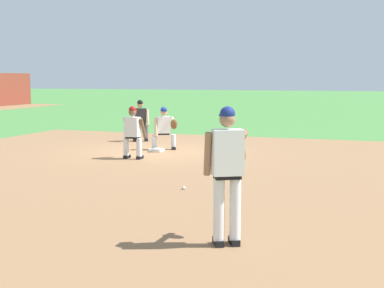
% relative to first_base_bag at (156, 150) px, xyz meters
% --- Properties ---
extents(ground_plane, '(160.00, 160.00, 0.00)m').
position_rel_first_base_bag_xyz_m(ground_plane, '(0.00, 0.00, -0.04)').
color(ground_plane, '#47843D').
extents(infield_dirt_patch, '(18.00, 18.00, 0.01)m').
position_rel_first_base_bag_xyz_m(infield_dirt_patch, '(-4.08, -2.23, -0.04)').
color(infield_dirt_patch, '#936B47').
rests_on(infield_dirt_patch, ground).
extents(first_base_bag, '(0.38, 0.38, 0.09)m').
position_rel_first_base_bag_xyz_m(first_base_bag, '(0.00, 0.00, 0.00)').
color(first_base_bag, white).
rests_on(first_base_bag, ground).
extents(baseball, '(0.07, 0.07, 0.07)m').
position_rel_first_base_bag_xyz_m(baseball, '(-4.96, -2.69, -0.01)').
color(baseball, white).
rests_on(baseball, ground).
extents(pitcher, '(0.83, 0.58, 1.86)m').
position_rel_first_base_bag_xyz_m(pitcher, '(-8.12, -4.45, 1.01)').
color(pitcher, black).
rests_on(pitcher, ground).
extents(first_baseman, '(0.83, 1.00, 1.34)m').
position_rel_first_base_bag_xyz_m(first_baseman, '(0.41, -0.11, 0.69)').
color(first_baseman, black).
rests_on(first_baseman, ground).
extents(baserunner, '(0.44, 0.60, 1.46)m').
position_rel_first_base_bag_xyz_m(baserunner, '(-1.56, 0.04, 0.75)').
color(baserunner, black).
rests_on(baserunner, ground).
extents(umpire, '(0.62, 0.68, 1.46)m').
position_rel_first_base_bag_xyz_m(umpire, '(2.27, 1.57, 0.75)').
color(umpire, black).
rests_on(umpire, ground).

